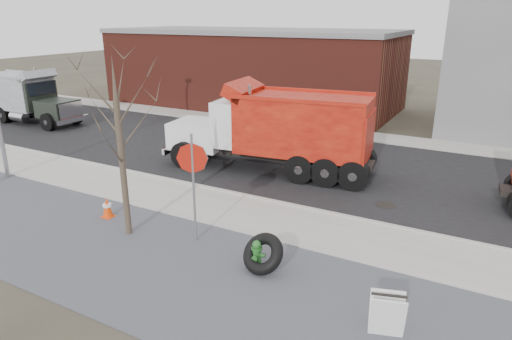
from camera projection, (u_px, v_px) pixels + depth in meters
The scene contains 15 objects.
ground at pixel (265, 223), 14.28m from camera, with size 120.00×120.00×0.00m, color #383328.
gravel_verge at pixel (200, 276), 11.37m from camera, with size 60.00×5.00×0.03m, color slate.
sidewalk at pixel (268, 219), 14.48m from camera, with size 60.00×2.50×0.06m, color #9E9B93.
curb at pixel (286, 204), 15.55m from camera, with size 60.00×0.15×0.11m, color #9E9B93.
road at pixel (333, 167), 19.51m from camera, with size 60.00×9.40×0.02m, color black.
far_sidewalk at pixel (369, 137), 24.23m from camera, with size 60.00×2.00×0.06m, color #9E9B93.
building_brick at pixel (251, 67), 32.08m from camera, with size 20.20×8.20×5.30m.
bare_tree at pixel (118, 126), 12.51m from camera, with size 3.20×3.20×5.20m.
fire_hydrant at pixel (257, 256), 11.61m from camera, with size 0.46×0.44×0.80m.
truck_tire at pixel (263, 254), 11.46m from camera, with size 1.27×1.16×1.03m.
stop_sign at pixel (193, 171), 12.47m from camera, with size 0.80×0.38×3.18m.
sandwich_board at pixel (387, 315), 9.10m from camera, with size 0.78×0.61×0.96m.
traffic_cone_near at pixel (107, 208), 14.56m from camera, with size 0.36×0.36×0.69m.
dump_truck_red_b at pixel (276, 128), 18.44m from camera, with size 8.73×3.48×3.64m.
dump_truck_grey at pixel (25, 95), 27.18m from camera, with size 6.94×2.19×3.16m.
Camera 1 is at (5.99, -11.51, 6.19)m, focal length 32.00 mm.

